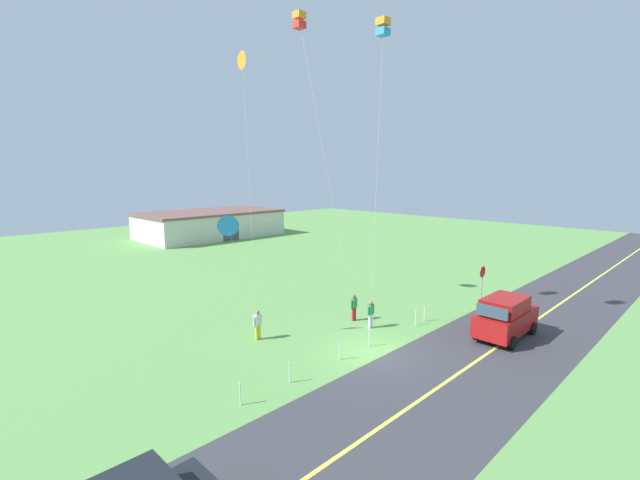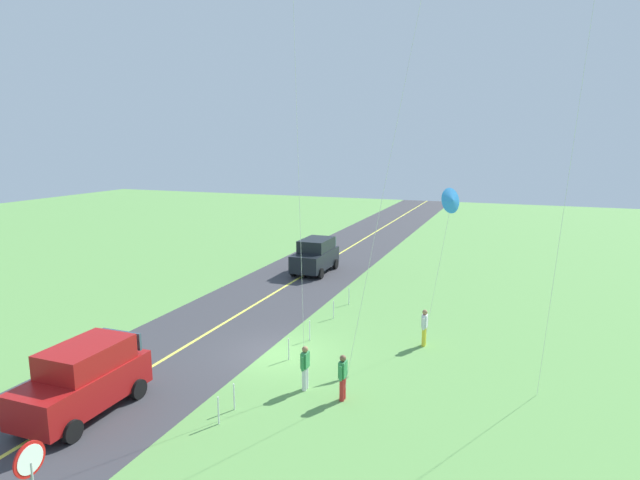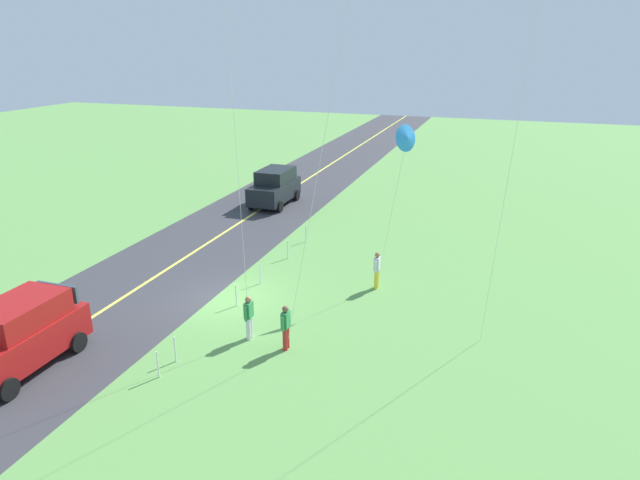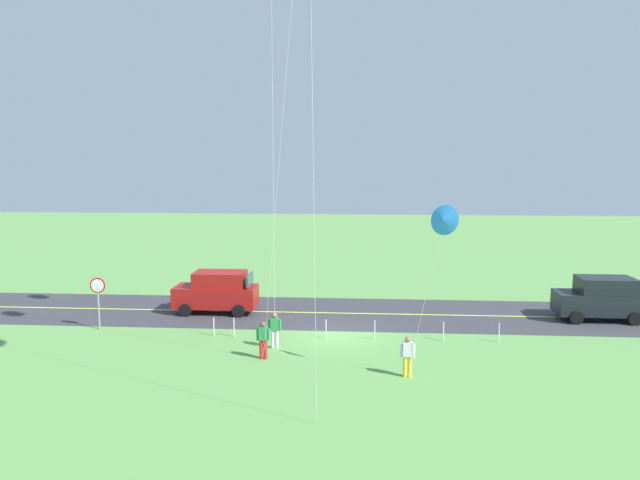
# 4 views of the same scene
# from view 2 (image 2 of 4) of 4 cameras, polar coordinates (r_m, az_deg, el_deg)

# --- Properties ---
(ground_plane) EXTENTS (120.00, 120.00, 0.10)m
(ground_plane) POSITION_cam_2_polar(r_m,az_deg,el_deg) (22.55, -4.55, -12.11)
(ground_plane) COLOR #60994C
(asphalt_road) EXTENTS (120.00, 7.00, 0.00)m
(asphalt_road) POSITION_cam_2_polar(r_m,az_deg,el_deg) (24.41, -13.22, -10.44)
(asphalt_road) COLOR #38383D
(asphalt_road) RESTS_ON ground
(road_centre_stripe) EXTENTS (120.00, 0.16, 0.00)m
(road_centre_stripe) POSITION_cam_2_polar(r_m,az_deg,el_deg) (24.41, -13.22, -10.43)
(road_centre_stripe) COLOR #E5E04C
(road_centre_stripe) RESTS_ON asphalt_road
(car_suv_foreground) EXTENTS (4.40, 2.12, 2.24)m
(car_suv_foreground) POSITION_cam_2_polar(r_m,az_deg,el_deg) (19.11, -23.98, -13.42)
(car_suv_foreground) COLOR maroon
(car_suv_foreground) RESTS_ON ground
(car_parked_west_far) EXTENTS (4.40, 2.12, 2.24)m
(car_parked_west_far) POSITION_cam_2_polar(r_m,az_deg,el_deg) (35.44, -0.50, -1.65)
(car_parked_west_far) COLOR black
(car_parked_west_far) RESTS_ON ground
(stop_sign) EXTENTS (0.76, 0.08, 2.56)m
(stop_sign) POSITION_cam_2_polar(r_m,az_deg,el_deg) (13.44, -28.55, -21.33)
(stop_sign) COLOR gray
(stop_sign) RESTS_ON ground
(person_adult_near) EXTENTS (0.58, 0.22, 1.60)m
(person_adult_near) POSITION_cam_2_polar(r_m,az_deg,el_deg) (23.37, 11.13, -9.07)
(person_adult_near) COLOR yellow
(person_adult_near) RESTS_ON ground
(person_adult_companion) EXTENTS (0.58, 0.22, 1.60)m
(person_adult_companion) POSITION_cam_2_polar(r_m,az_deg,el_deg) (18.45, 2.46, -14.34)
(person_adult_companion) COLOR red
(person_adult_companion) RESTS_ON ground
(person_child_watcher) EXTENTS (0.58, 0.22, 1.60)m
(person_child_watcher) POSITION_cam_2_polar(r_m,az_deg,el_deg) (19.14, -1.61, -13.38)
(person_child_watcher) COLOR silver
(person_child_watcher) RESTS_ON ground
(kite_red_low) EXTENTS (1.70, 1.25, 6.72)m
(kite_red_low) POSITION_cam_2_polar(r_m,az_deg,el_deg) (23.19, 13.95, 4.11)
(kite_red_low) COLOR silver
(kite_red_low) RESTS_ON ground
(fence_post_0) EXTENTS (0.05, 0.05, 0.90)m
(fence_post_0) POSITION_cam_2_polar(r_m,az_deg,el_deg) (28.70, 3.13, -6.04)
(fence_post_0) COLOR silver
(fence_post_0) RESTS_ON ground
(fence_post_1) EXTENTS (0.05, 0.05, 0.90)m
(fence_post_1) POSITION_cam_2_polar(r_m,az_deg,el_deg) (26.43, 1.46, -7.49)
(fence_post_1) COLOR silver
(fence_post_1) RESTS_ON ground
(fence_post_2) EXTENTS (0.05, 0.05, 0.90)m
(fence_post_2) POSITION_cam_2_polar(r_m,az_deg,el_deg) (23.65, -1.11, -9.68)
(fence_post_2) COLOR silver
(fence_post_2) RESTS_ON ground
(fence_post_3) EXTENTS (0.05, 0.05, 0.90)m
(fence_post_3) POSITION_cam_2_polar(r_m,az_deg,el_deg) (21.72, -3.38, -11.59)
(fence_post_3) COLOR silver
(fence_post_3) RESTS_ON ground
(fence_post_4) EXTENTS (0.05, 0.05, 0.90)m
(fence_post_4) POSITION_cam_2_polar(r_m,az_deg,el_deg) (18.22, -9.20, -16.26)
(fence_post_4) COLOR silver
(fence_post_4) RESTS_ON ground
(fence_post_5) EXTENTS (0.05, 0.05, 0.90)m
(fence_post_5) POSITION_cam_2_polar(r_m,az_deg,el_deg) (17.49, -10.84, -17.51)
(fence_post_5) COLOR silver
(fence_post_5) RESTS_ON ground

